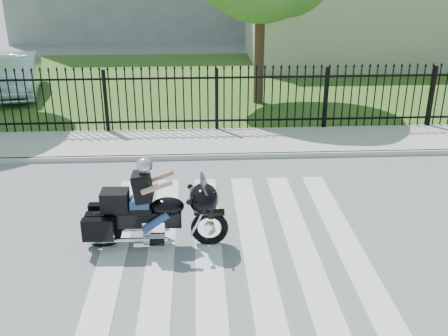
{
  "coord_description": "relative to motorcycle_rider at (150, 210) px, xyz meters",
  "views": [
    {
      "loc": [
        -0.56,
        -7.89,
        4.7
      ],
      "look_at": [
        -0.07,
        1.0,
        1.0
      ],
      "focal_mm": 42.0,
      "sensor_mm": 36.0,
      "label": 1
    }
  ],
  "objects": [
    {
      "name": "ground",
      "position": [
        1.37,
        -0.02,
        -0.68
      ],
      "size": [
        120.0,
        120.0,
        0.0
      ],
      "primitive_type": "plane",
      "color": "slate",
      "rests_on": "ground"
    },
    {
      "name": "crosswalk",
      "position": [
        1.37,
        -0.02,
        -0.67
      ],
      "size": [
        5.0,
        5.5,
        0.01
      ],
      "primitive_type": null,
      "color": "silver",
      "rests_on": "ground"
    },
    {
      "name": "sidewalk",
      "position": [
        1.37,
        4.98,
        -0.62
      ],
      "size": [
        40.0,
        2.0,
        0.12
      ],
      "primitive_type": "cube",
      "color": "#ADAAA3",
      "rests_on": "ground"
    },
    {
      "name": "curb",
      "position": [
        1.37,
        3.98,
        -0.62
      ],
      "size": [
        40.0,
        0.12,
        0.12
      ],
      "primitive_type": "cube",
      "color": "#ADAAA3",
      "rests_on": "ground"
    },
    {
      "name": "grass_strip",
      "position": [
        1.37,
        11.98,
        -0.67
      ],
      "size": [
        40.0,
        12.0,
        0.02
      ],
      "primitive_type": "cube",
      "color": "#34581E",
      "rests_on": "ground"
    },
    {
      "name": "iron_fence",
      "position": [
        1.37,
        5.98,
        0.23
      ],
      "size": [
        26.0,
        0.04,
        1.8
      ],
      "color": "black",
      "rests_on": "ground"
    },
    {
      "name": "building_low",
      "position": [
        8.37,
        15.98,
        1.07
      ],
      "size": [
        10.0,
        6.0,
        3.5
      ],
      "primitive_type": "cube",
      "color": "beige",
      "rests_on": "ground"
    },
    {
      "name": "motorcycle_rider",
      "position": [
        0.0,
        0.0,
        0.0
      ],
      "size": [
        2.5,
        0.76,
        1.65
      ],
      "rotation": [
        0.0,
        0.0,
        -0.02
      ],
      "color": "black",
      "rests_on": "ground"
    },
    {
      "name": "parked_car",
      "position": [
        -5.45,
        10.51,
        0.02
      ],
      "size": [
        2.2,
        4.33,
        1.36
      ],
      "primitive_type": "imported",
      "rotation": [
        0.0,
        0.0,
        0.19
      ],
      "color": "silver",
      "rests_on": "grass_strip"
    }
  ]
}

